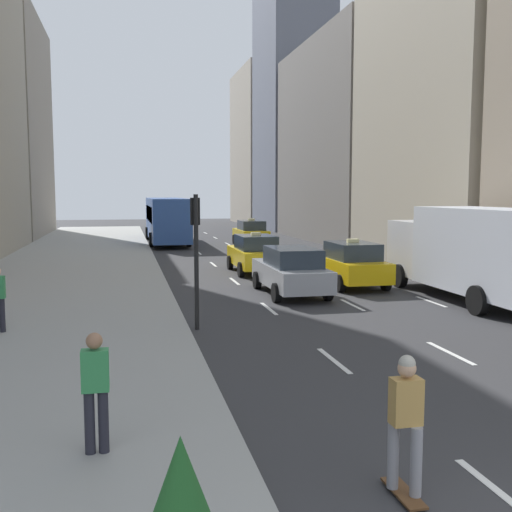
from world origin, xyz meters
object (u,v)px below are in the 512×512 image
object	(u,v)px
sedan_black_near	(291,271)
box_truck	(473,251)
taxi_third	(350,264)
traffic_light_pole	(196,239)
pedestrian_near_curb	(96,387)
city_bus	(166,219)
skateboarder	(406,419)
taxi_lead	(251,233)
taxi_second	(255,254)

from	to	relation	value
sedan_black_near	box_truck	size ratio (longest dim) A/B	0.57
taxi_third	traffic_light_pole	size ratio (longest dim) A/B	1.22
traffic_light_pole	pedestrian_near_curb	bearing A→B (deg)	-106.28
city_bus	box_truck	xyz separation A→B (m)	(8.41, -25.78, -0.08)
skateboarder	sedan_black_near	bearing A→B (deg)	79.65
box_truck	taxi_lead	bearing A→B (deg)	97.01
pedestrian_near_curb	traffic_light_pole	size ratio (longest dim) A/B	0.46
taxi_third	box_truck	xyz separation A→B (m)	(2.80, -3.94, 0.83)
taxi_second	traffic_light_pole	xyz separation A→B (m)	(-3.95, -10.74, 1.53)
sedan_black_near	traffic_light_pole	xyz separation A→B (m)	(-3.95, -4.67, 1.54)
city_bus	pedestrian_near_curb	distance (m)	35.82
taxi_lead	sedan_black_near	world-z (taller)	taxi_lead
taxi_second	taxi_third	bearing A→B (deg)	-59.09
taxi_third	traffic_light_pole	bearing A→B (deg)	-138.06
box_truck	traffic_light_pole	world-z (taller)	traffic_light_pole
taxi_lead	pedestrian_near_curb	size ratio (longest dim) A/B	2.67
sedan_black_near	pedestrian_near_curb	size ratio (longest dim) A/B	2.91
taxi_third	city_bus	distance (m)	22.56
skateboarder	taxi_third	bearing A→B (deg)	70.88
city_bus	pedestrian_near_curb	xyz separation A→B (m)	(-3.40, -35.65, -0.72)
taxi_lead	sedan_black_near	distance (m)	20.42
box_truck	pedestrian_near_curb	size ratio (longest dim) A/B	5.09
city_bus	taxi_third	bearing A→B (deg)	-75.59
sedan_black_near	pedestrian_near_curb	bearing A→B (deg)	-116.57
taxi_second	traffic_light_pole	bearing A→B (deg)	-110.19
taxi_lead	city_bus	bearing A→B (deg)	151.83
taxi_lead	pedestrian_near_curb	distance (m)	33.87
taxi_lead	skateboarder	distance (m)	34.78
taxi_lead	taxi_third	size ratio (longest dim) A/B	1.00
taxi_lead	traffic_light_pole	distance (m)	25.84
city_bus	box_truck	size ratio (longest dim) A/B	1.38
skateboarder	pedestrian_near_curb	distance (m)	4.02
pedestrian_near_curb	traffic_light_pole	xyz separation A→B (m)	(2.26, 7.75, 1.34)
city_bus	box_truck	world-z (taller)	city_bus
city_bus	skateboarder	size ratio (longest dim) A/B	6.65
sedan_black_near	box_truck	distance (m)	6.21
taxi_second	box_truck	xyz separation A→B (m)	(5.60, -8.62, 0.83)
sedan_black_near	traffic_light_pole	size ratio (longest dim) A/B	1.33
sedan_black_near	traffic_light_pole	distance (m)	6.31
sedan_black_near	skateboarder	size ratio (longest dim) A/B	2.75
taxi_third	sedan_black_near	xyz separation A→B (m)	(-2.80, -1.39, -0.01)
sedan_black_near	skateboarder	bearing A→B (deg)	-100.35
box_truck	skateboarder	size ratio (longest dim) A/B	4.81
traffic_light_pole	box_truck	bearing A→B (deg)	12.52
sedan_black_near	city_bus	size ratio (longest dim) A/B	0.41
taxi_second	skateboarder	bearing A→B (deg)	-97.29
taxi_second	skateboarder	size ratio (longest dim) A/B	2.52
taxi_lead	city_bus	distance (m)	6.43
taxi_second	sedan_black_near	bearing A→B (deg)	-90.00
taxi_lead	traffic_light_pole	world-z (taller)	traffic_light_pole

